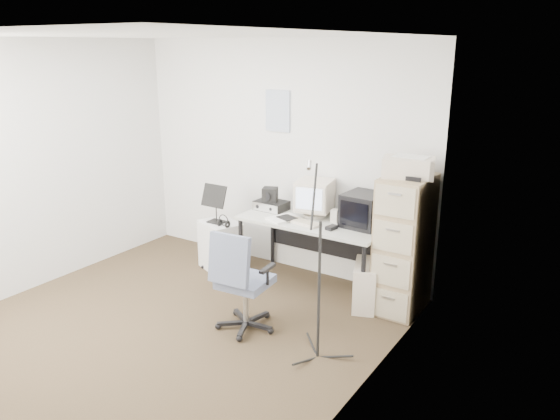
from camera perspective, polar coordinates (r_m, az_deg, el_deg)
The scene contains 23 objects.
floor at distance 5.10m, azimuth -11.31°, elevation -11.99°, with size 3.60×3.60×0.01m, color #3B2E1C.
ceiling at distance 4.48m, azimuth -13.23°, elevation 17.38°, with size 3.60×3.60×0.01m, color white.
wall_back at distance 6.00m, azimuth 0.00°, elevation 5.57°, with size 3.60×0.02×2.50m, color silver.
wall_left at distance 6.02m, azimuth -24.50°, elevation 4.07°, with size 0.02×3.60×2.50m, color silver.
wall_right at distance 3.63m, azimuth 8.45°, elevation -2.26°, with size 0.02×3.60×2.50m, color silver.
wall_calendar at distance 5.92m, azimuth -0.23°, elevation 10.32°, with size 0.30×0.02×0.44m, color white.
filing_cabinet at distance 5.21m, azimuth 12.82°, elevation -3.53°, with size 0.40×0.60×1.30m, color #907A5D.
printer at distance 4.98m, azimuth 13.29°, elevation 4.37°, with size 0.45×0.30×0.17m, color beige.
desk at distance 5.65m, azimuth 3.45°, elevation -4.57°, with size 1.50×0.70×0.73m, color #B8B8B8.
crt_monitor at distance 5.59m, azimuth 3.64°, elevation 1.21°, with size 0.34×0.36×0.38m, color beige.
crt_tv at distance 5.35m, azimuth 8.75°, elevation 0.01°, with size 0.36×0.38×0.33m, color black.
desk_speaker at distance 5.45m, azimuth 5.77°, elevation -0.62°, with size 0.07×0.07×0.13m, color beige.
keyboard at distance 5.42m, azimuth 2.34°, elevation -1.27°, with size 0.40×0.14×0.02m, color beige.
mouse at distance 5.25m, azimuth 5.40°, elevation -1.84°, with size 0.07×0.12×0.04m, color black.
radio_receiver at distance 5.85m, azimuth -0.89°, elevation 0.50°, with size 0.34×0.24×0.10m, color black.
radio_speaker at distance 5.79m, azimuth -1.05°, elevation 1.61°, with size 0.15×0.14×0.15m, color black.
papers at distance 5.53m, azimuth 0.40°, elevation -0.89°, with size 0.22×0.31×0.02m, color white.
pc_tower at distance 5.34m, azimuth 8.90°, elevation -7.75°, with size 0.21×0.47×0.44m, color beige.
office_chair at distance 4.80m, azimuth -3.65°, elevation -7.27°, with size 0.54×0.54×0.93m, color slate.
side_cart at distance 6.15m, azimuth -6.21°, elevation -3.70°, with size 0.44×0.35×0.55m, color silver.
music_stand at distance 6.00m, azimuth -6.71°, elevation 0.71°, with size 0.30×0.16×0.44m, color black.
headphones at distance 5.90m, azimuth -5.92°, elevation -1.31°, with size 0.14×0.14×0.03m, color black.
mic_stand at distance 4.26m, azimuth 4.15°, elevation -6.30°, with size 0.02×0.02×1.51m, color black.
Camera 1 is at (3.20, -3.14, 2.43)m, focal length 35.00 mm.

